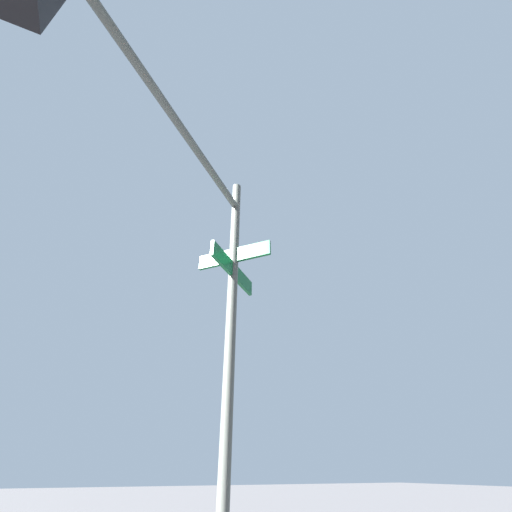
{
  "coord_description": "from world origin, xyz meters",
  "views": [
    {
      "loc": [
        -5.87,
        -3.19,
        1.77
      ],
      "look_at": [
        -7.51,
        -6.89,
        4.39
      ],
      "focal_mm": 23.35,
      "sensor_mm": 36.0,
      "label": 1
    }
  ],
  "objects": [
    {
      "name": "traffic_signal_near",
      "position": [
        -6.05,
        -5.62,
        3.79
      ],
      "size": [
        2.78,
        2.66,
        5.33
      ],
      "color": "#474C47",
      "rests_on": "ground_plane"
    }
  ]
}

